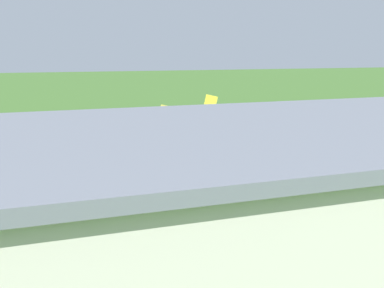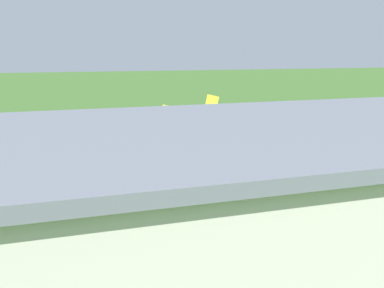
# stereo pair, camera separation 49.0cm
# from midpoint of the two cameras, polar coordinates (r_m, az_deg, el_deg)

# --- Properties ---
(ground_plane) EXTENTS (400.00, 400.00, 0.00)m
(ground_plane) POSITION_cam_midpoint_polar(r_m,az_deg,el_deg) (56.12, -7.57, -1.31)
(ground_plane) COLOR #3D6628
(hangar) EXTENTS (39.40, 17.53, 7.13)m
(hangar) POSITION_cam_midpoint_polar(r_m,az_deg,el_deg) (23.43, 11.14, -6.67)
(hangar) COLOR beige
(hangar) RESTS_ON ground_plane
(biplane) EXTENTS (7.35, 9.52, 4.05)m
(biplane) POSITION_cam_midpoint_polar(r_m,az_deg,el_deg) (58.32, -0.94, 2.29)
(biplane) COLOR yellow
(person_beside_truck) EXTENTS (0.51, 0.51, 1.75)m
(person_beside_truck) POSITION_cam_midpoint_polar(r_m,az_deg,el_deg) (47.62, 13.67, -2.22)
(person_beside_truck) COLOR #B23333
(person_beside_truck) RESTS_ON ground_plane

